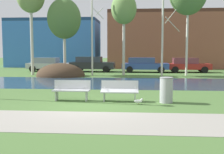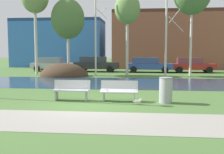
{
  "view_description": "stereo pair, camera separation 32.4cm",
  "coord_description": "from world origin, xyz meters",
  "px_view_note": "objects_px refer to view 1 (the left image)",
  "views": [
    {
      "loc": [
        1.59,
        -10.54,
        2.16
      ],
      "look_at": [
        0.65,
        2.05,
        0.96
      ],
      "focal_mm": 44.52,
      "sensor_mm": 36.0,
      "label": 1
    },
    {
      "loc": [
        1.92,
        -10.51,
        2.16
      ],
      "look_at": [
        0.65,
        2.05,
        0.96
      ],
      "focal_mm": 44.52,
      "sensor_mm": 36.0,
      "label": 2
    }
  ],
  "objects_px": {
    "trash_bin": "(166,90)",
    "seagull": "(139,101)",
    "parked_van_nearest_silver": "(48,64)",
    "bench_right": "(120,90)",
    "parked_sedan_second_dark": "(92,64)",
    "bench_left": "(72,90)",
    "parked_hatch_third_blue": "(144,64)",
    "parked_wagon_fourth_red": "(187,65)"
  },
  "relations": [
    {
      "from": "trash_bin",
      "to": "seagull",
      "type": "xyz_separation_m",
      "value": [
        -1.14,
        -0.46,
        -0.42
      ]
    },
    {
      "from": "parked_van_nearest_silver",
      "to": "bench_right",
      "type": "bearing_deg",
      "value": -63.51
    },
    {
      "from": "trash_bin",
      "to": "parked_sedan_second_dark",
      "type": "xyz_separation_m",
      "value": [
        -5.57,
        16.58,
        0.26
      ]
    },
    {
      "from": "bench_left",
      "to": "seagull",
      "type": "bearing_deg",
      "value": -13.23
    },
    {
      "from": "bench_left",
      "to": "trash_bin",
      "type": "distance_m",
      "value": 4.03
    },
    {
      "from": "bench_right",
      "to": "trash_bin",
      "type": "bearing_deg",
      "value": -6.4
    },
    {
      "from": "seagull",
      "to": "trash_bin",
      "type": "bearing_deg",
      "value": 21.89
    },
    {
      "from": "parked_hatch_third_blue",
      "to": "parked_wagon_fourth_red",
      "type": "relative_size",
      "value": 1.09
    },
    {
      "from": "parked_van_nearest_silver",
      "to": "parked_hatch_third_blue",
      "type": "bearing_deg",
      "value": -2.62
    },
    {
      "from": "seagull",
      "to": "bench_left",
      "type": "bearing_deg",
      "value": 166.77
    },
    {
      "from": "seagull",
      "to": "parked_wagon_fourth_red",
      "type": "bearing_deg",
      "value": 73.06
    },
    {
      "from": "trash_bin",
      "to": "parked_sedan_second_dark",
      "type": "relative_size",
      "value": 0.24
    },
    {
      "from": "bench_left",
      "to": "parked_wagon_fourth_red",
      "type": "bearing_deg",
      "value": 63.67
    },
    {
      "from": "parked_hatch_third_blue",
      "to": "parked_wagon_fourth_red",
      "type": "bearing_deg",
      "value": 2.95
    },
    {
      "from": "parked_sedan_second_dark",
      "to": "trash_bin",
      "type": "bearing_deg",
      "value": -71.42
    },
    {
      "from": "trash_bin",
      "to": "parked_hatch_third_blue",
      "type": "relative_size",
      "value": 0.23
    },
    {
      "from": "parked_wagon_fourth_red",
      "to": "bench_left",
      "type": "bearing_deg",
      "value": -116.33
    },
    {
      "from": "bench_left",
      "to": "trash_bin",
      "type": "bearing_deg",
      "value": -3.1
    },
    {
      "from": "parked_van_nearest_silver",
      "to": "parked_wagon_fourth_red",
      "type": "bearing_deg",
      "value": -0.94
    },
    {
      "from": "seagull",
      "to": "parked_sedan_second_dark",
      "type": "relative_size",
      "value": 0.09
    },
    {
      "from": "bench_left",
      "to": "seagull",
      "type": "relative_size",
      "value": 4.11
    },
    {
      "from": "bench_left",
      "to": "parked_hatch_third_blue",
      "type": "height_order",
      "value": "parked_hatch_third_blue"
    },
    {
      "from": "bench_left",
      "to": "parked_wagon_fourth_red",
      "type": "distance_m",
      "value": 18.13
    },
    {
      "from": "trash_bin",
      "to": "seagull",
      "type": "distance_m",
      "value": 1.3
    },
    {
      "from": "bench_right",
      "to": "parked_sedan_second_dark",
      "type": "relative_size",
      "value": 0.36
    },
    {
      "from": "parked_sedan_second_dark",
      "to": "parked_wagon_fourth_red",
      "type": "bearing_deg",
      "value": -0.63
    },
    {
      "from": "seagull",
      "to": "parked_hatch_third_blue",
      "type": "relative_size",
      "value": 0.08
    },
    {
      "from": "trash_bin",
      "to": "seagull",
      "type": "bearing_deg",
      "value": -158.11
    },
    {
      "from": "parked_wagon_fourth_red",
      "to": "seagull",
      "type": "bearing_deg",
      "value": -106.94
    },
    {
      "from": "parked_hatch_third_blue",
      "to": "bench_right",
      "type": "bearing_deg",
      "value": -95.96
    },
    {
      "from": "bench_right",
      "to": "trash_bin",
      "type": "xyz_separation_m",
      "value": [
        1.94,
        -0.22,
        0.08
      ]
    },
    {
      "from": "seagull",
      "to": "bench_right",
      "type": "bearing_deg",
      "value": 139.73
    },
    {
      "from": "bench_right",
      "to": "parked_wagon_fourth_red",
      "type": "xyz_separation_m",
      "value": [
        5.96,
        16.25,
        0.29
      ]
    },
    {
      "from": "bench_left",
      "to": "trash_bin",
      "type": "xyz_separation_m",
      "value": [
        4.03,
        -0.22,
        0.08
      ]
    },
    {
      "from": "bench_right",
      "to": "seagull",
      "type": "relative_size",
      "value": 4.11
    },
    {
      "from": "bench_right",
      "to": "parked_hatch_third_blue",
      "type": "relative_size",
      "value": 0.35
    },
    {
      "from": "bench_left",
      "to": "trash_bin",
      "type": "height_order",
      "value": "trash_bin"
    },
    {
      "from": "parked_sedan_second_dark",
      "to": "bench_left",
      "type": "bearing_deg",
      "value": -84.61
    },
    {
      "from": "trash_bin",
      "to": "bench_right",
      "type": "bearing_deg",
      "value": 173.6
    },
    {
      "from": "bench_left",
      "to": "parked_wagon_fourth_red",
      "type": "height_order",
      "value": "parked_wagon_fourth_red"
    },
    {
      "from": "trash_bin",
      "to": "parked_hatch_third_blue",
      "type": "bearing_deg",
      "value": 90.95
    },
    {
      "from": "parked_van_nearest_silver",
      "to": "parked_hatch_third_blue",
      "type": "distance_m",
      "value": 9.9
    }
  ]
}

